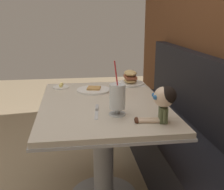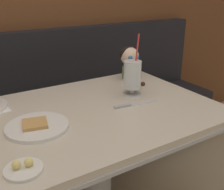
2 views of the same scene
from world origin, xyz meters
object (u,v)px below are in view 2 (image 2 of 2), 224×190
at_px(butter_saucer, 23,168).
at_px(seated_doll, 130,58).
at_px(butter_knife, 129,105).
at_px(milkshake_glass, 132,77).
at_px(toast_plate, 37,126).

relative_size(butter_saucer, seated_doll, 0.53).
distance_m(butter_knife, seated_doll, 0.43).
relative_size(milkshake_glass, butter_knife, 1.34).
height_order(toast_plate, milkshake_glass, milkshake_glass).
xyz_separation_m(milkshake_glass, seated_doll, (0.14, 0.22, 0.03)).
bearing_deg(milkshake_glass, butter_knife, -130.96).
bearing_deg(butter_saucer, butter_knife, 22.62).
height_order(toast_plate, butter_knife, toast_plate).
relative_size(butter_knife, seated_doll, 1.05).
bearing_deg(butter_knife, seated_doll, 54.69).
xyz_separation_m(butter_saucer, seated_doll, (0.79, 0.57, 0.12)).
height_order(milkshake_glass, seated_doll, milkshake_glass).
xyz_separation_m(toast_plate, milkshake_glass, (0.53, 0.10, 0.09)).
bearing_deg(milkshake_glass, toast_plate, -169.86).
distance_m(toast_plate, butter_saucer, 0.27).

